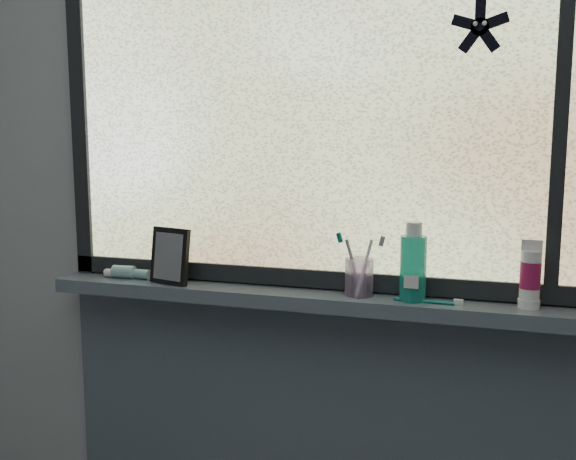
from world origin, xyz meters
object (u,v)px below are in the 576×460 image
(vanity_mirror, at_px, (170,256))
(cream_tube, at_px, (530,272))
(toothbrush_cup, at_px, (359,277))
(mouthwash_bottle, at_px, (413,262))

(vanity_mirror, xyz_separation_m, cream_tube, (0.99, 0.02, 0.01))
(toothbrush_cup, relative_size, cream_tube, 0.81)
(vanity_mirror, xyz_separation_m, toothbrush_cup, (0.56, 0.03, -0.03))
(vanity_mirror, height_order, cream_tube, vanity_mirror)
(cream_tube, bearing_deg, vanity_mirror, -178.60)
(toothbrush_cup, height_order, cream_tube, cream_tube)
(toothbrush_cup, bearing_deg, mouthwash_bottle, -5.45)
(toothbrush_cup, distance_m, mouthwash_bottle, 0.16)
(toothbrush_cup, bearing_deg, cream_tube, -0.18)
(mouthwash_bottle, distance_m, cream_tube, 0.29)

